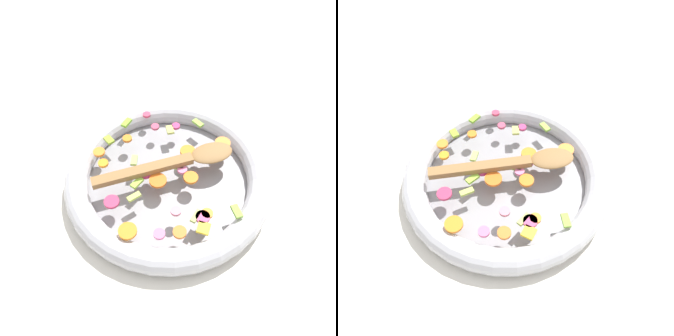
% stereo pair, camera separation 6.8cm
% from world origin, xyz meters
% --- Properties ---
extents(ground_plane, '(4.00, 4.00, 0.00)m').
position_xyz_m(ground_plane, '(0.00, 0.00, 0.00)').
color(ground_plane, silver).
extents(skillet, '(0.44, 0.44, 0.05)m').
position_xyz_m(skillet, '(0.00, 0.00, 0.02)').
color(skillet, gray).
rests_on(skillet, ground_plane).
extents(chopped_vegetables, '(0.34, 0.35, 0.01)m').
position_xyz_m(chopped_vegetables, '(0.02, 0.00, 0.05)').
color(chopped_vegetables, orange).
rests_on(chopped_vegetables, skillet).
extents(wooden_spoon, '(0.25, 0.23, 0.01)m').
position_xyz_m(wooden_spoon, '(-0.02, 0.02, 0.06)').
color(wooden_spoon, olive).
rests_on(wooden_spoon, chopped_vegetables).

